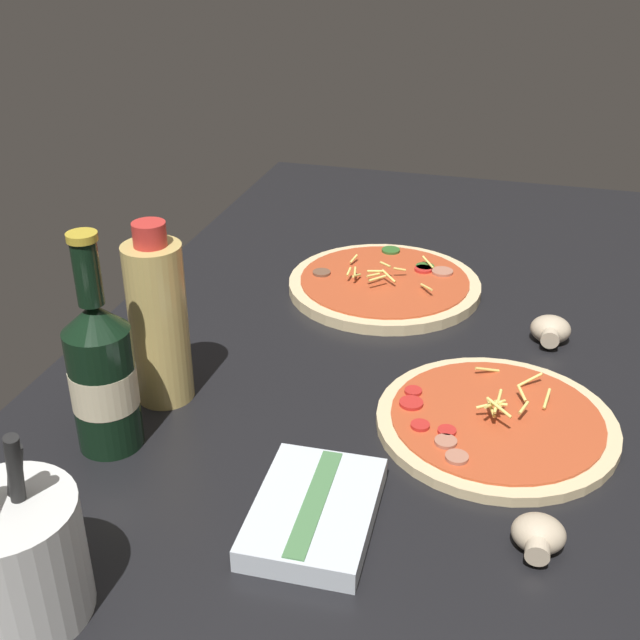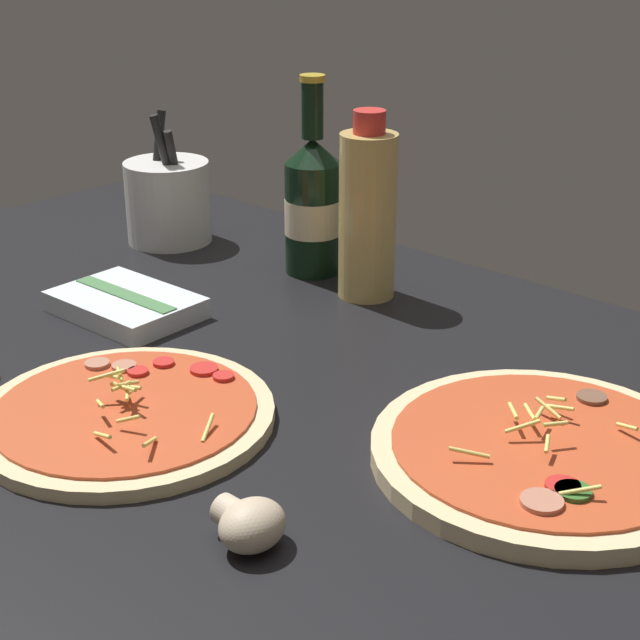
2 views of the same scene
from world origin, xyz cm
name	(u,v)px [view 1 (image 1 of 2)]	position (x,y,z in cm)	size (l,w,h in cm)	color
counter_slab	(413,372)	(0.00, 0.00, 1.25)	(160.00, 90.00, 2.50)	black
pizza_near	(495,422)	(-11.35, -11.32, 3.25)	(27.25, 27.25, 4.61)	beige
pizza_far	(385,285)	(20.51, 8.14, 3.46)	(29.24, 29.24, 4.16)	beige
beer_bottle	(102,373)	(-25.77, 29.26, 11.49)	(7.13, 7.13, 24.88)	black
oil_bottle	(159,321)	(-15.45, 27.61, 12.75)	(6.80, 6.80, 22.30)	#D6B766
mushroom_left	(538,535)	(-29.92, -16.67, 4.25)	(5.25, 5.00, 3.50)	beige
mushroom_right	(550,330)	(10.64, -16.67, 4.38)	(5.64, 5.37, 3.76)	beige
utensil_crock	(14,558)	(-48.91, 24.73, 8.31)	(11.65, 11.65, 18.06)	silver
dish_towel	(315,511)	(-31.82, 4.15, 3.71)	(16.79, 11.90, 2.56)	silver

